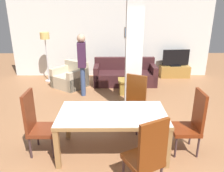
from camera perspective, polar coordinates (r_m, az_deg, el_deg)
The scene contains 16 objects.
ground_plane at distance 4.10m, azimuth 0.10°, elevation -16.51°, with size 18.00×18.00×0.00m, color #936340.
back_wall at distance 8.09m, azimuth -0.19°, elevation 12.11°, with size 7.20×0.09×2.70m.
divider_pillar at distance 5.11m, azimuth 5.65°, elevation 7.51°, with size 0.37×0.30×2.70m.
dining_table at distance 3.77m, azimuth 0.11°, elevation -8.92°, with size 1.83×0.97×0.76m.
dining_chair_head_right at distance 4.03m, azimuth 20.01°, elevation -8.70°, with size 0.46×0.46×1.13m.
dining_chair_far_right at distance 4.58m, azimuth 5.75°, elevation -4.03°, with size 0.62×0.62×1.13m.
dining_chair_near_right at distance 3.08m, azimuth 9.17°, elevation -17.16°, with size 0.62×0.62×1.13m.
dining_chair_head_left at distance 3.99m, azimuth -19.03°, elevation -8.89°, with size 0.46×0.46×1.13m.
sofa at distance 7.35m, azimuth 3.35°, elevation 2.82°, with size 2.04×0.86×0.84m.
armchair at distance 7.19m, azimuth -10.76°, elevation 2.02°, with size 1.24×1.22×0.79m.
coffee_table at distance 6.53m, azimuth 4.13°, elevation -0.04°, with size 0.57×0.50×0.43m.
bottle at distance 6.46m, azimuth 5.54°, elevation 2.67°, with size 0.08×0.08×0.28m.
tv_stand at distance 8.39m, azimuth 16.01°, elevation 3.65°, with size 1.06×0.40×0.42m.
tv_screen at distance 8.27m, azimuth 16.34°, elevation 7.00°, with size 0.97×0.24×0.60m.
floor_lamp at distance 7.71m, azimuth -17.06°, elevation 11.26°, with size 0.30×0.30×1.67m.
standing_person at distance 6.25m, azimuth -7.84°, elevation 6.59°, with size 0.24×0.39×1.76m.
Camera 1 is at (-0.03, -3.31, 2.42)m, focal length 35.00 mm.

